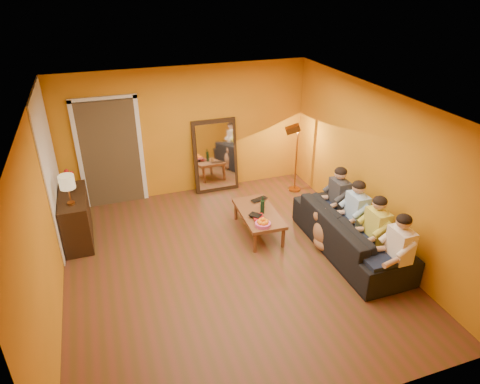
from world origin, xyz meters
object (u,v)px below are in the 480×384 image
object	(u,v)px
table_lamp	(68,190)
sofa	(350,232)
dog	(325,230)
person_mid_left	(376,232)
person_far_right	(338,199)
tumbler	(262,205)
sideboard	(76,218)
laptop	(261,201)
person_mid_right	(356,215)
person_far_left	(399,252)
wine_bottle	(262,205)
floor_lamp	(296,159)
coffee_table	(258,222)
mirror_frame	(215,156)
vase	(71,184)

from	to	relation	value
table_lamp	sofa	xyz separation A→B (m)	(4.24, -1.52, -0.75)
dog	person_mid_left	xyz separation A→B (m)	(0.48, -0.67, 0.26)
person_far_right	tumbler	distance (m)	1.33
table_lamp	person_far_right	size ratio (longest dim) A/B	0.42
sofa	dog	xyz separation A→B (m)	(-0.35, 0.22, -0.00)
sideboard	sofa	xyz separation A→B (m)	(4.24, -1.82, -0.07)
sofa	laptop	size ratio (longest dim) A/B	7.45
table_lamp	person_mid_right	size ratio (longest dim) A/B	0.42
table_lamp	person_far_left	xyz separation A→B (m)	(4.37, -2.52, -0.49)
laptop	person_mid_left	bearing A→B (deg)	-73.66
wine_bottle	tumbler	size ratio (longest dim) A/B	3.36
sofa	floor_lamp	bearing A→B (deg)	-2.50
dog	person_mid_left	bearing A→B (deg)	-56.24
dog	coffee_table	bearing A→B (deg)	136.42
person_mid_left	table_lamp	bearing A→B (deg)	155.69
coffee_table	person_mid_left	size ratio (longest dim) A/B	1.00
sideboard	dog	size ratio (longest dim) A/B	1.70
mirror_frame	sideboard	size ratio (longest dim) A/B	1.29
dog	person_far_left	size ratio (longest dim) A/B	0.57
wine_bottle	tumbler	bearing A→B (deg)	67.62
mirror_frame	person_far_right	bearing A→B (deg)	-54.97
person_mid_left	mirror_frame	bearing A→B (deg)	115.22
floor_lamp	tumbler	size ratio (longest dim) A/B	15.59
wine_bottle	person_far_right	bearing A→B (deg)	-13.29
floor_lamp	person_mid_left	world-z (taller)	floor_lamp
sofa	vase	distance (m)	4.76
mirror_frame	person_mid_right	bearing A→B (deg)	-60.60
person_far_left	laptop	xyz separation A→B (m)	(-1.18, 2.36, -0.18)
person_far_left	person_far_right	distance (m)	1.65
person_mid_left	person_far_left	bearing A→B (deg)	-90.00
tumbler	laptop	size ratio (longest dim) A/B	0.29
table_lamp	sideboard	bearing A→B (deg)	90.00
vase	person_mid_right	bearing A→B (deg)	-24.31
sofa	dog	bearing A→B (deg)	57.60
laptop	person_mid_right	bearing A→B (deg)	-63.64
person_far_right	sofa	bearing A→B (deg)	-101.31
table_lamp	person_mid_left	distance (m)	4.82
table_lamp	coffee_table	world-z (taller)	table_lamp
table_lamp	laptop	world-z (taller)	table_lamp
mirror_frame	laptop	distance (m)	1.63
sofa	wine_bottle	distance (m)	1.53
dog	person_far_left	bearing A→B (deg)	-70.33
floor_lamp	person_far_left	xyz separation A→B (m)	(0.03, -3.29, -0.11)
person_far_left	person_mid_right	xyz separation A→B (m)	(0.00, 1.10, 0.00)
person_mid_left	laptop	world-z (taller)	person_mid_left
dog	wine_bottle	world-z (taller)	wine_bottle
table_lamp	person_mid_left	world-z (taller)	table_lamp
person_far_right	laptop	bearing A→B (deg)	148.93
coffee_table	floor_lamp	size ratio (longest dim) A/B	0.85
floor_lamp	wine_bottle	bearing A→B (deg)	-114.34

